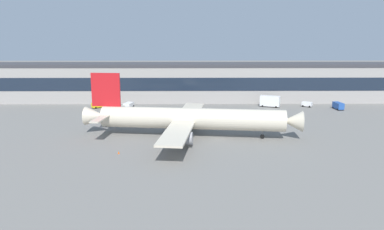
# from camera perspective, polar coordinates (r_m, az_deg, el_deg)

# --- Properties ---
(ground_plane) EXTENTS (600.00, 600.00, 0.00)m
(ground_plane) POSITION_cam_1_polar(r_m,az_deg,el_deg) (101.25, 3.83, -3.57)
(ground_plane) COLOR slate
(terminal_building) EXTENTS (189.55, 15.40, 15.30)m
(terminal_building) POSITION_cam_1_polar(r_m,az_deg,el_deg) (157.71, 2.27, 4.86)
(terminal_building) COLOR #9E9993
(terminal_building) RESTS_ON ground_plane
(airliner) EXTENTS (58.24, 49.87, 16.71)m
(airliner) POSITION_cam_1_polar(r_m,az_deg,el_deg) (102.74, -0.48, -0.53)
(airliner) COLOR beige
(airliner) RESTS_ON ground_plane
(catering_truck) EXTENTS (7.65, 5.12, 4.15)m
(catering_truck) POSITION_cam_1_polar(r_m,az_deg,el_deg) (147.81, 11.47, 2.05)
(catering_truck) COLOR white
(catering_truck) RESTS_ON ground_plane
(baggage_tug) EXTENTS (4.11, 3.64, 1.85)m
(baggage_tug) POSITION_cam_1_polar(r_m,az_deg,el_deg) (151.38, 16.60, 1.55)
(baggage_tug) COLOR white
(baggage_tug) RESTS_ON ground_plane
(crew_van) EXTENTS (2.65, 5.37, 2.55)m
(crew_van) POSITION_cam_1_polar(r_m,az_deg,el_deg) (149.77, 20.75, 1.31)
(crew_van) COLOR #2651A5
(crew_van) RESTS_ON ground_plane
(pushback_tractor) EXTENTS (3.69, 5.29, 1.75)m
(pushback_tractor) POSITION_cam_1_polar(r_m,az_deg,el_deg) (145.97, -9.34, 1.51)
(pushback_tractor) COLOR white
(pushback_tractor) RESTS_ON ground_plane
(belt_loader) EXTENTS (6.33, 5.43, 1.95)m
(belt_loader) POSITION_cam_1_polar(r_m,az_deg,el_deg) (147.61, -13.29, 1.51)
(belt_loader) COLOR yellow
(belt_loader) RESTS_ON ground_plane
(traffic_cone_0) EXTENTS (0.47, 0.47, 0.58)m
(traffic_cone_0) POSITION_cam_1_polar(r_m,az_deg,el_deg) (90.55, -10.75, -5.44)
(traffic_cone_0) COLOR #F2590C
(traffic_cone_0) RESTS_ON ground_plane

